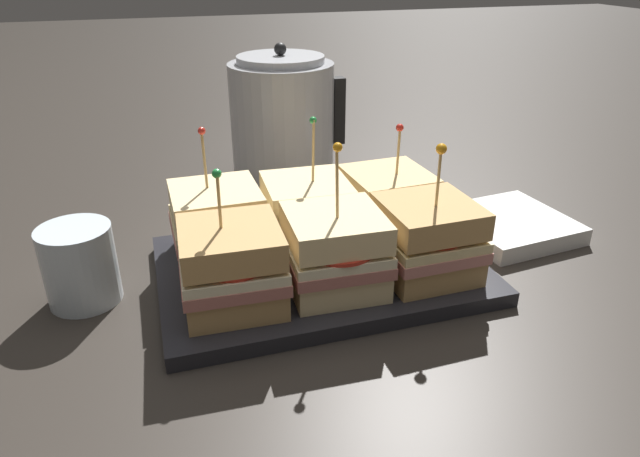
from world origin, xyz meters
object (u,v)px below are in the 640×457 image
kettle_steel (283,118)px  drinking_glass (80,265)px  sandwich_back_left (217,223)px  sandwich_back_center (308,212)px  sandwich_front_center (335,251)px  napkin_stack (510,225)px  sandwich_front_left (232,267)px  sandwich_back_right (387,203)px  sandwich_front_right (427,239)px  serving_platter (320,269)px

kettle_steel → drinking_glass: bearing=-133.8°
sandwich_back_left → sandwich_back_center: bearing=1.6°
sandwich_front_center → napkin_stack: bearing=17.1°
sandwich_front_left → sandwich_back_right: bearing=26.3°
sandwich_back_right → napkin_stack: sandwich_back_right is taller
sandwich_front_center → sandwich_back_center: sandwich_front_center is taller
sandwich_back_right → napkin_stack: size_ratio=0.92×
sandwich_front_right → kettle_steel: (-0.07, 0.41, 0.04)m
sandwich_back_left → drinking_glass: 0.16m
sandwich_back_left → sandwich_back_right: size_ratio=1.08×
sandwich_front_center → sandwich_back_right: bearing=45.3°
sandwich_front_center → drinking_glass: (-0.27, 0.08, -0.02)m
sandwich_front_left → napkin_stack: (0.40, 0.09, -0.05)m
kettle_steel → drinking_glass: kettle_steel is taller
serving_platter → sandwich_front_center: size_ratio=2.25×
sandwich_back_left → sandwich_back_right: 0.22m
sandwich_front_left → napkin_stack: size_ratio=0.93×
serving_platter → napkin_stack: bearing=6.8°
sandwich_front_left → sandwich_front_center: bearing=0.0°
serving_platter → drinking_glass: 0.27m
sandwich_back_center → napkin_stack: 0.29m
sandwich_front_right → kettle_steel: size_ratio=0.71×
sandwich_back_left → drinking_glass: bearing=-170.7°
sandwich_front_left → sandwich_back_left: bearing=89.9°
sandwich_back_left → kettle_steel: bearing=62.6°
sandwich_front_center → sandwich_back_right: 0.15m
serving_platter → sandwich_back_right: (0.11, 0.05, 0.05)m
sandwich_front_right → kettle_steel: bearing=99.1°
sandwich_back_left → sandwich_back_center: size_ratio=0.97×
sandwich_front_left → drinking_glass: bearing=152.0°
sandwich_front_left → serving_platter: bearing=25.7°
sandwich_back_left → napkin_stack: bearing=-2.9°
napkin_stack → sandwich_front_center: bearing=-162.9°
sandwich_front_left → sandwich_back_left: size_ratio=0.95×
sandwich_front_right → drinking_glass: 0.39m
sandwich_back_left → sandwich_back_center: 0.11m
drinking_glass → sandwich_front_right: bearing=-12.8°
sandwich_back_left → kettle_steel: (0.16, 0.30, 0.04)m
sandwich_front_left → sandwich_back_center: (0.11, 0.11, -0.00)m
sandwich_front_center → sandwich_back_left: bearing=136.1°
sandwich_front_right → sandwich_back_right: (-0.00, 0.11, -0.00)m
sandwich_front_center → sandwich_back_right: size_ratio=1.14×
sandwich_front_center → drinking_glass: sandwich_front_center is taller
serving_platter → sandwich_front_center: (0.00, -0.05, 0.05)m
serving_platter → sandwich_back_center: size_ratio=2.31×
sandwich_front_center → kettle_steel: 0.41m
sandwich_front_left → sandwich_back_center: size_ratio=0.92×
sandwich_front_left → sandwich_front_center: (0.11, 0.00, 0.00)m
serving_platter → sandwich_back_center: 0.08m
sandwich_front_right → sandwich_front_center: bearing=178.2°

